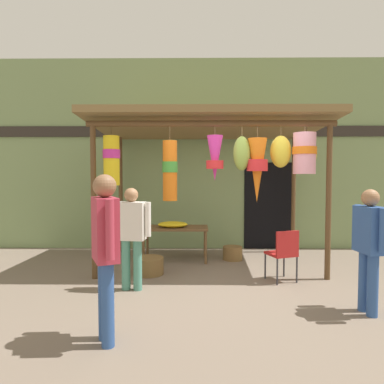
{
  "coord_description": "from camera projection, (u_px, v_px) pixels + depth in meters",
  "views": [
    {
      "loc": [
        -0.56,
        -5.76,
        1.73
      ],
      "look_at": [
        -0.64,
        0.75,
        1.4
      ],
      "focal_mm": 33.02,
      "sensor_mm": 36.0,
      "label": 1
    }
  ],
  "objects": [
    {
      "name": "display_table",
      "position": [
        175.0,
        231.0,
        7.07
      ],
      "size": [
        1.3,
        0.66,
        0.67
      ],
      "color": "brown",
      "rests_on": "ground_plane"
    },
    {
      "name": "shop_facade",
      "position": [
        220.0,
        155.0,
        8.25
      ],
      "size": [
        12.31,
        0.29,
        4.38
      ],
      "color": "#7A9360",
      "rests_on": "ground_plane"
    },
    {
      "name": "market_stall_canopy",
      "position": [
        216.0,
        137.0,
        6.48
      ],
      "size": [
        4.35,
        2.58,
        2.81
      ],
      "color": "brown",
      "rests_on": "ground_plane"
    },
    {
      "name": "folding_chair",
      "position": [
        284.0,
        251.0,
        5.64
      ],
      "size": [
        0.51,
        0.51,
        0.84
      ],
      "color": "#AD1E1E",
      "rests_on": "ground_plane"
    },
    {
      "name": "ground_plane",
      "position": [
        230.0,
        279.0,
        5.83
      ],
      "size": [
        30.0,
        30.0,
        0.0
      ],
      "primitive_type": "plane",
      "color": "#756656"
    },
    {
      "name": "flower_heap_on_table",
      "position": [
        173.0,
        224.0,
        7.02
      ],
      "size": [
        0.59,
        0.41,
        0.11
      ],
      "color": "yellow",
      "rests_on": "display_table"
    },
    {
      "name": "customer_foreground",
      "position": [
        369.0,
        241.0,
        4.34
      ],
      "size": [
        0.27,
        0.59,
        1.55
      ],
      "color": "#2D5193",
      "rests_on": "ground_plane"
    },
    {
      "name": "shopper_by_bananas",
      "position": [
        131.0,
        231.0,
        5.24
      ],
      "size": [
        0.59,
        0.27,
        1.53
      ],
      "color": "#4C8E7A",
      "rests_on": "ground_plane"
    },
    {
      "name": "wicker_basket_spare",
      "position": [
        148.0,
        266.0,
        6.11
      ],
      "size": [
        0.53,
        0.53,
        0.29
      ],
      "primitive_type": "cylinder",
      "color": "brown",
      "rests_on": "ground_plane"
    },
    {
      "name": "wicker_basket_by_table",
      "position": [
        233.0,
        253.0,
        7.13
      ],
      "size": [
        0.39,
        0.39,
        0.27
      ],
      "primitive_type": "cylinder",
      "color": "brown",
      "rests_on": "ground_plane"
    },
    {
      "name": "vendor_in_orange",
      "position": [
        105.0,
        244.0,
        3.57
      ],
      "size": [
        0.37,
        0.55,
        1.73
      ],
      "color": "#2D5193",
      "rests_on": "ground_plane"
    }
  ]
}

